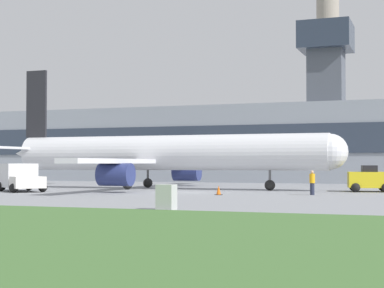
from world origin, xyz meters
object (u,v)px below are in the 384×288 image
(airplane, at_px, (162,154))
(ground_crew_person, at_px, (312,182))
(baggage_truck, at_px, (20,178))
(pushback_tug, at_px, (369,180))

(airplane, height_order, ground_crew_person, airplane)
(baggage_truck, relative_size, ground_crew_person, 3.15)
(baggage_truck, bearing_deg, airplane, 44.29)
(ground_crew_person, bearing_deg, airplane, 155.93)
(baggage_truck, bearing_deg, pushback_tug, 18.77)
(airplane, xyz_separation_m, baggage_truck, (-8.50, -8.29, -1.93))
(pushback_tug, relative_size, ground_crew_person, 2.06)
(pushback_tug, distance_m, baggage_truck, 27.04)
(pushback_tug, xyz_separation_m, baggage_truck, (-25.60, -8.70, 0.16))
(airplane, distance_m, baggage_truck, 12.02)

